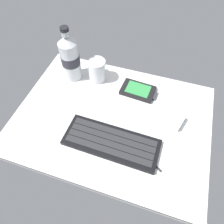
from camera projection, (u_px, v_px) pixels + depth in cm
name	position (u px, v px, depth cm)	size (l,w,h in cm)	color
ground_plane	(112.00, 119.00, 70.62)	(64.00, 48.00, 2.80)	silver
keyboard	(111.00, 142.00, 63.63)	(29.22, 11.60, 1.70)	black
handheld_device	(138.00, 91.00, 75.93)	(13.20, 8.50, 1.50)	black
juice_cup	(97.00, 71.00, 77.29)	(6.40, 6.40, 8.50)	silver
water_bottle	(70.00, 58.00, 73.98)	(6.73, 6.73, 20.80)	silver
charger_block	(172.00, 119.00, 68.11)	(7.00, 5.60, 2.40)	silver
stylus_pen	(149.00, 159.00, 60.84)	(0.70, 0.70, 9.50)	#26262B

